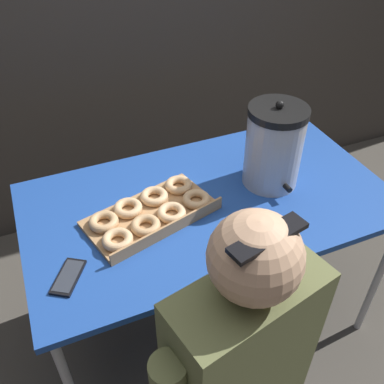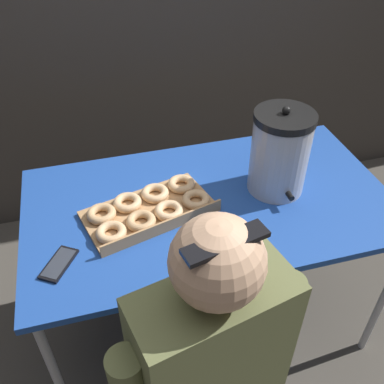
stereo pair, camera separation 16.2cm
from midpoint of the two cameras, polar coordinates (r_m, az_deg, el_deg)
The scene contains 6 objects.
ground_plane at distance 2.25m, azimuth -0.37°, elevation -16.17°, with size 12.00×12.00×0.00m, color #4C473F.
folding_table at distance 1.71m, azimuth -0.47°, elevation -2.31°, with size 1.43×0.80×0.77m.
donut_box at distance 1.60m, azimuth -8.37°, elevation -2.84°, with size 0.53×0.37×0.05m.
coffee_urn at distance 1.68m, azimuth 8.17°, elevation 5.94°, with size 0.23×0.26×0.36m.
cell_phone at distance 1.48m, azimuth -19.26°, elevation -10.78°, with size 0.14×0.16×0.01m.
person_seated at distance 1.39m, azimuth 2.51°, elevation -24.28°, with size 0.55×0.29×1.28m.
Camera 1 is at (-0.56, -1.15, 1.86)m, focal length 40.00 mm.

